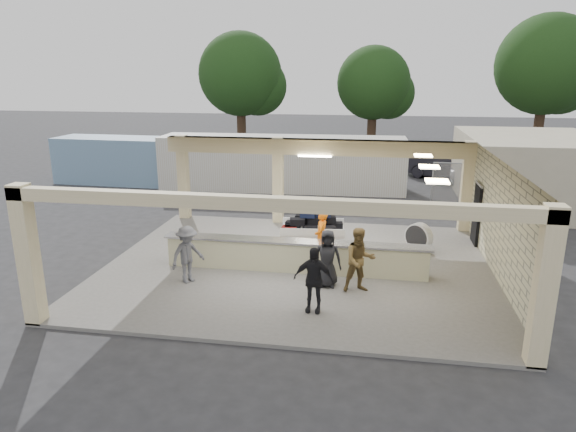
% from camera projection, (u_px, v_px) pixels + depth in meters
% --- Properties ---
extents(ground, '(120.00, 120.00, 0.00)m').
position_uv_depth(ground, '(297.00, 268.00, 16.38)').
color(ground, '#28272A').
rests_on(ground, ground).
extents(pavilion, '(12.01, 10.00, 3.55)m').
position_uv_depth(pavilion, '(307.00, 222.00, 16.61)').
color(pavilion, '#5F5D58').
rests_on(pavilion, ground).
extents(baggage_counter, '(8.20, 0.58, 0.98)m').
position_uv_depth(baggage_counter, '(295.00, 256.00, 15.74)').
color(baggage_counter, '#C3BE91').
rests_on(baggage_counter, pavilion).
extents(luggage_cart, '(2.33, 1.58, 1.29)m').
position_uv_depth(luggage_cart, '(312.00, 227.00, 17.94)').
color(luggage_cart, silver).
rests_on(luggage_cart, pavilion).
extents(drum_fan, '(0.93, 0.82, 1.04)m').
position_uv_depth(drum_fan, '(419.00, 237.00, 17.31)').
color(drum_fan, silver).
rests_on(drum_fan, pavilion).
extents(baggage_handler, '(0.37, 0.65, 1.75)m').
position_uv_depth(baggage_handler, '(321.00, 237.00, 16.28)').
color(baggage_handler, orange).
rests_on(baggage_handler, pavilion).
extents(passenger_a, '(0.97, 0.65, 1.84)m').
position_uv_depth(passenger_a, '(360.00, 260.00, 14.16)').
color(passenger_a, brown).
rests_on(passenger_a, pavilion).
extents(passenger_b, '(1.03, 0.42, 1.73)m').
position_uv_depth(passenger_b, '(313.00, 279.00, 12.99)').
color(passenger_b, black).
rests_on(passenger_b, pavilion).
extents(passenger_c, '(0.92, 1.13, 1.70)m').
position_uv_depth(passenger_c, '(188.00, 254.00, 14.81)').
color(passenger_c, '#535459').
rests_on(passenger_c, pavilion).
extents(passenger_d, '(0.85, 0.42, 1.67)m').
position_uv_depth(passenger_d, '(327.00, 258.00, 14.54)').
color(passenger_d, black).
rests_on(passenger_d, pavilion).
extents(car_white_a, '(5.49, 3.44, 1.46)m').
position_uv_depth(car_white_a, '(502.00, 176.00, 27.14)').
color(car_white_a, white).
rests_on(car_white_a, ground).
extents(car_white_b, '(4.27, 2.24, 1.28)m').
position_uv_depth(car_white_b, '(537.00, 175.00, 27.65)').
color(car_white_b, white).
rests_on(car_white_b, ground).
extents(car_dark, '(4.81, 4.18, 1.58)m').
position_uv_depth(car_dark, '(447.00, 167.00, 29.33)').
color(car_dark, black).
rests_on(car_dark, ground).
extents(container_white, '(12.86, 3.01, 2.77)m').
position_uv_depth(container_white, '(282.00, 163.00, 27.01)').
color(container_white, silver).
rests_on(container_white, ground).
extents(container_blue, '(9.78, 2.64, 2.52)m').
position_uv_depth(container_blue, '(142.00, 161.00, 28.38)').
color(container_blue, '#6D8BAF').
rests_on(container_blue, ground).
extents(fence, '(12.06, 0.06, 2.03)m').
position_uv_depth(fence, '(571.00, 187.00, 22.88)').
color(fence, gray).
rests_on(fence, ground).
extents(tree_left, '(6.60, 6.30, 9.00)m').
position_uv_depth(tree_left, '(245.00, 78.00, 39.01)').
color(tree_left, '#382619').
rests_on(tree_left, ground).
extents(tree_mid, '(6.00, 5.60, 8.00)m').
position_uv_depth(tree_mid, '(378.00, 86.00, 39.48)').
color(tree_mid, '#382619').
rests_on(tree_mid, ground).
extents(tree_right, '(7.20, 7.00, 10.00)m').
position_uv_depth(tree_right, '(550.00, 69.00, 36.28)').
color(tree_right, '#382619').
rests_on(tree_right, ground).
extents(adjacent_building, '(6.00, 8.00, 3.20)m').
position_uv_depth(adjacent_building, '(530.00, 170.00, 23.92)').
color(adjacent_building, '#C1B699').
rests_on(adjacent_building, ground).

